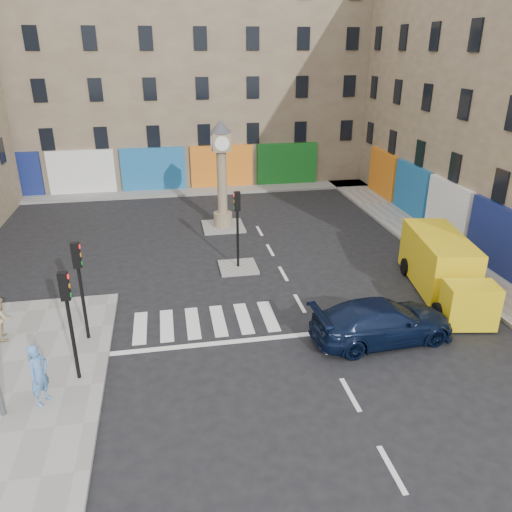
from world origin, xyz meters
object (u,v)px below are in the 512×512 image
object	(u,v)px
navy_sedan	(383,321)
pedestrian_blue	(39,375)
traffic_light_island	(237,217)
pedestrian_tan	(2,318)
traffic_light_left_near	(68,309)
yellow_van	(443,267)
traffic_light_left_far	(79,276)
clock_pillar	(222,168)

from	to	relation	value
navy_sedan	pedestrian_blue	size ratio (longest dim) A/B	2.68
traffic_light_island	pedestrian_tan	world-z (taller)	traffic_light_island
pedestrian_blue	pedestrian_tan	distance (m)	4.56
traffic_light_left_near	traffic_light_island	bearing A→B (deg)	51.07
traffic_light_left_near	pedestrian_blue	distance (m)	2.01
yellow_van	pedestrian_tan	world-z (taller)	yellow_van
navy_sedan	traffic_light_left_far	bearing A→B (deg)	75.79
clock_pillar	navy_sedan	size ratio (longest dim) A/B	1.16
traffic_light_left_near	yellow_van	distance (m)	15.11
navy_sedan	traffic_light_island	bearing A→B (deg)	25.79
traffic_light_island	navy_sedan	bearing A→B (deg)	-59.78
traffic_light_left_far	clock_pillar	size ratio (longest dim) A/B	0.61
traffic_light_left_far	yellow_van	distance (m)	14.70
clock_pillar	pedestrian_blue	xyz separation A→B (m)	(-7.16, -14.85, -2.42)
pedestrian_blue	traffic_light_left_far	bearing A→B (deg)	13.23
traffic_light_left_near	clock_pillar	size ratio (longest dim) A/B	0.61
pedestrian_tan	navy_sedan	bearing A→B (deg)	-117.87
yellow_van	pedestrian_blue	size ratio (longest dim) A/B	3.46
traffic_light_island	yellow_van	world-z (taller)	traffic_light_island
clock_pillar	yellow_van	xyz separation A→B (m)	(8.27, -10.08, -2.37)
pedestrian_blue	pedestrian_tan	world-z (taller)	pedestrian_blue
traffic_light_left_near	traffic_light_left_far	bearing A→B (deg)	90.00
traffic_light_left_far	pedestrian_tan	size ratio (longest dim) A/B	2.31
navy_sedan	pedestrian_tan	world-z (taller)	pedestrian_tan
navy_sedan	yellow_van	world-z (taller)	yellow_van
traffic_light_island	traffic_light_left_near	bearing A→B (deg)	-128.93
traffic_light_left_near	traffic_light_left_far	xyz separation A→B (m)	(0.00, 2.40, 0.00)
navy_sedan	pedestrian_blue	bearing A→B (deg)	93.79
pedestrian_tan	yellow_van	bearing A→B (deg)	-105.40
traffic_light_left_far	navy_sedan	bearing A→B (deg)	-9.78
traffic_light_left_far	yellow_van	xyz separation A→B (m)	(14.57, 1.32, -1.44)
traffic_light_island	yellow_van	bearing A→B (deg)	-26.27
navy_sedan	traffic_light_left_near	bearing A→B (deg)	88.79
yellow_van	pedestrian_blue	world-z (taller)	yellow_van
traffic_light_island	pedestrian_blue	distance (m)	11.48
traffic_light_island	pedestrian_blue	bearing A→B (deg)	-128.95
clock_pillar	pedestrian_blue	distance (m)	16.66
traffic_light_island	clock_pillar	bearing A→B (deg)	90.00
pedestrian_tan	traffic_light_left_far	bearing A→B (deg)	-118.87
traffic_light_left_near	pedestrian_tan	distance (m)	4.53
traffic_light_left_near	traffic_light_left_far	distance (m)	2.40
pedestrian_tan	traffic_light_island	bearing A→B (deg)	-80.33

